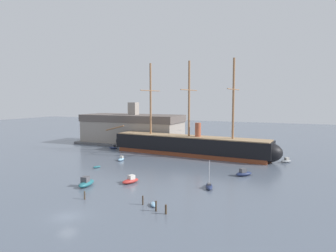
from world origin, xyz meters
name	(u,v)px	position (x,y,z in m)	size (l,w,h in m)	color
ground_plane	(67,217)	(0.00, 0.00, 0.00)	(400.00, 400.00, 0.00)	slate
tall_ship	(189,145)	(-0.07, 53.55, 3.16)	(60.25, 14.12, 28.97)	brown
motorboat_foreground_left	(86,183)	(-7.59, 13.76, 0.71)	(2.68, 5.06, 2.03)	#236670
dinghy_foreground_right	(153,204)	(9.65, 9.16, 0.26)	(2.08, 2.37, 0.52)	#7FB2D6
motorboat_near_centre	(131,180)	(-0.59, 19.18, 0.59)	(3.02, 4.34, 1.68)	#B22D28
dinghy_mid_left	(97,167)	(-15.57, 27.86, 0.25)	(1.56, 2.31, 0.50)	#236670
sailboat_mid_right	(209,186)	(15.32, 22.18, 0.46)	(2.53, 4.37, 5.45)	#1E284C
motorboat_alongside_bow	(121,159)	(-14.82, 38.06, 0.45)	(1.68, 3.22, 1.29)	#7FB2D6
motorboat_alongside_stern	(244,173)	(19.89, 34.56, 0.61)	(4.10, 4.16, 1.73)	#1E284C
motorboat_far_left	(113,147)	(-28.44, 54.30, 0.52)	(3.76, 2.19, 1.48)	#1E284C
motorboat_far_right	(286,161)	(28.13, 53.84, 0.49)	(3.36, 3.30, 1.40)	gray
motorboat_distant_centre	(204,148)	(1.22, 65.90, 0.56)	(3.02, 4.09, 1.59)	orange
mooring_piling_nearest	(166,209)	(12.93, 6.79, 0.72)	(0.32, 0.32, 1.45)	#423323
mooring_piling_left_pair	(143,200)	(7.82, 8.94, 0.76)	(0.24, 0.24, 1.52)	#423323
mooring_piling_right_pair	(85,195)	(-2.73, 7.29, 0.71)	(0.27, 0.27, 1.41)	#4C3D2D
mooring_piling_midwater	(156,206)	(11.05, 7.23, 0.82)	(0.28, 0.28, 1.64)	#382B1E
dockside_warehouse_left	(132,129)	(-28.32, 67.31, 5.68)	(41.98, 18.24, 16.13)	#565659
seagull_in_flight	(180,130)	(7.94, 25.23, 10.80)	(1.08, 0.77, 0.14)	silver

